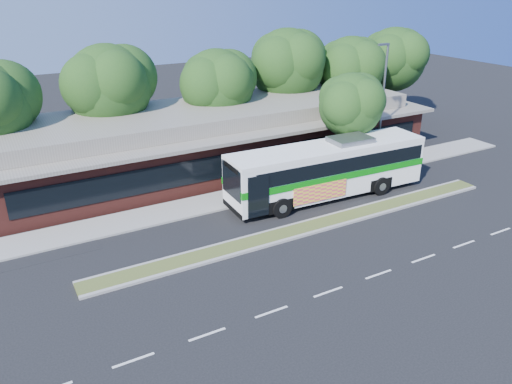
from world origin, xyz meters
TOP-DOWN VIEW (x-y plane):
  - ground at (0.00, 0.00)m, footprint 120.00×120.00m
  - median_strip at (0.00, 0.60)m, footprint 26.00×1.10m
  - sidewalk at (0.00, 6.40)m, footprint 44.00×2.60m
  - plaza_building at (0.00, 12.99)m, footprint 33.20×11.20m
  - lamp_post at (9.56, 6.00)m, footprint 0.93×0.18m
  - tree_bg_b at (-6.57, 16.14)m, footprint 6.69×6.00m
  - tree_bg_c at (1.40, 15.13)m, footprint 6.24×5.60m
  - tree_bg_d at (8.45, 16.15)m, footprint 6.91×6.20m
  - tree_bg_e at (14.42, 15.14)m, footprint 6.47×5.80m
  - tree_bg_f at (20.43, 16.14)m, footprint 6.69×6.00m
  - transit_bus at (3.44, 3.80)m, footprint 13.54×3.55m
  - sedan at (-12.45, 9.03)m, footprint 4.39×1.85m
  - sidewalk_tree at (7.26, 6.31)m, footprint 4.89×4.39m

SIDE VIEW (x-z plane):
  - ground at x=0.00m, z-range 0.00..0.00m
  - sidewalk at x=0.00m, z-range 0.00..0.12m
  - median_strip at x=0.00m, z-range 0.00..0.15m
  - sedan at x=-12.45m, z-range 0.00..1.26m
  - transit_bus at x=3.44m, z-range 0.21..3.98m
  - plaza_building at x=0.00m, z-range -0.10..4.35m
  - lamp_post at x=9.56m, z-range 0.37..9.44m
  - sidewalk_tree at x=7.26m, z-range 1.54..8.83m
  - tree_bg_c at x=1.40m, z-range 1.46..9.72m
  - tree_bg_e at x=14.42m, z-range 1.49..10.00m
  - tree_bg_f at x=20.43m, z-range 1.60..10.52m
  - tree_bg_b at x=-6.57m, z-range 1.64..10.64m
  - tree_bg_d at x=8.45m, z-range 1.73..11.10m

